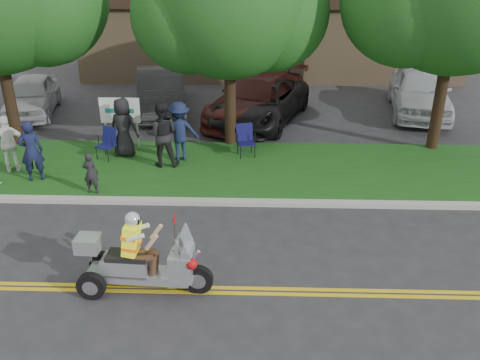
{
  "coord_description": "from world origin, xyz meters",
  "views": [
    {
      "loc": [
        1.31,
        -8.42,
        6.1
      ],
      "look_at": [
        0.98,
        2.0,
        1.19
      ],
      "focal_mm": 38.0,
      "sensor_mm": 36.0,
      "label": 1
    }
  ],
  "objects_px": {
    "spectator_adult_left": "(31,151)",
    "parked_car_left": "(161,91)",
    "parked_car_far_right": "(420,91)",
    "parked_car_mid": "(261,102)",
    "parked_car_right": "(257,98)",
    "lawn_chair_a": "(108,141)",
    "spectator_adult_right": "(9,144)",
    "trike_scooter": "(139,263)",
    "parked_car_far_left": "(32,95)",
    "lawn_chair_b": "(245,138)",
    "spectator_adult_mid": "(162,134)"
  },
  "relations": [
    {
      "from": "lawn_chair_a",
      "to": "spectator_adult_right",
      "type": "relative_size",
      "value": 0.57
    },
    {
      "from": "lawn_chair_a",
      "to": "lawn_chair_b",
      "type": "bearing_deg",
      "value": 28.59
    },
    {
      "from": "parked_car_left",
      "to": "parked_car_right",
      "type": "relative_size",
      "value": 0.89
    },
    {
      "from": "lawn_chair_b",
      "to": "parked_car_right",
      "type": "relative_size",
      "value": 0.17
    },
    {
      "from": "trike_scooter",
      "to": "parked_car_far_left",
      "type": "relative_size",
      "value": 0.61
    },
    {
      "from": "parked_car_mid",
      "to": "lawn_chair_a",
      "type": "bearing_deg",
      "value": -121.25
    },
    {
      "from": "parked_car_far_right",
      "to": "parked_car_mid",
      "type": "bearing_deg",
      "value": -158.19
    },
    {
      "from": "spectator_adult_right",
      "to": "parked_car_right",
      "type": "distance_m",
      "value": 8.74
    },
    {
      "from": "parked_car_far_left",
      "to": "parked_car_right",
      "type": "distance_m",
      "value": 8.7
    },
    {
      "from": "spectator_adult_mid",
      "to": "spectator_adult_right",
      "type": "relative_size",
      "value": 1.16
    },
    {
      "from": "lawn_chair_b",
      "to": "parked_car_far_left",
      "type": "xyz_separation_m",
      "value": [
        -8.34,
        4.2,
        0.07
      ]
    },
    {
      "from": "parked_car_left",
      "to": "parked_car_far_right",
      "type": "distance_m",
      "value": 10.01
    },
    {
      "from": "trike_scooter",
      "to": "spectator_adult_left",
      "type": "relative_size",
      "value": 1.51
    },
    {
      "from": "trike_scooter",
      "to": "spectator_adult_right",
      "type": "relative_size",
      "value": 1.56
    },
    {
      "from": "lawn_chair_b",
      "to": "parked_car_far_right",
      "type": "xyz_separation_m",
      "value": [
        6.63,
        4.8,
        0.23
      ]
    },
    {
      "from": "trike_scooter",
      "to": "lawn_chair_a",
      "type": "xyz_separation_m",
      "value": [
        -2.29,
        6.32,
        0.04
      ]
    },
    {
      "from": "spectator_adult_left",
      "to": "parked_car_left",
      "type": "relative_size",
      "value": 0.34
    },
    {
      "from": "lawn_chair_b",
      "to": "parked_car_left",
      "type": "xyz_separation_m",
      "value": [
        -3.38,
        4.6,
        0.17
      ]
    },
    {
      "from": "spectator_adult_left",
      "to": "spectator_adult_mid",
      "type": "bearing_deg",
      "value": 177.19
    },
    {
      "from": "parked_car_far_left",
      "to": "parked_car_mid",
      "type": "relative_size",
      "value": 0.78
    },
    {
      "from": "spectator_adult_left",
      "to": "parked_car_far_left",
      "type": "bearing_deg",
      "value": -88.79
    },
    {
      "from": "lawn_chair_a",
      "to": "parked_car_right",
      "type": "relative_size",
      "value": 0.17
    },
    {
      "from": "parked_car_mid",
      "to": "parked_car_far_left",
      "type": "bearing_deg",
      "value": -165.4
    },
    {
      "from": "lawn_chair_b",
      "to": "parked_car_left",
      "type": "distance_m",
      "value": 5.71
    },
    {
      "from": "spectator_adult_right",
      "to": "parked_car_far_right",
      "type": "bearing_deg",
      "value": -175.77
    },
    {
      "from": "trike_scooter",
      "to": "parked_car_mid",
      "type": "xyz_separation_m",
      "value": [
        2.36,
        10.16,
        0.16
      ]
    },
    {
      "from": "parked_car_far_left",
      "to": "spectator_adult_right",
      "type": "bearing_deg",
      "value": -85.26
    },
    {
      "from": "parked_car_far_right",
      "to": "spectator_adult_mid",
      "type": "bearing_deg",
      "value": -137.94
    },
    {
      "from": "parked_car_far_left",
      "to": "parked_car_mid",
      "type": "bearing_deg",
      "value": -16.62
    },
    {
      "from": "parked_car_right",
      "to": "parked_car_mid",
      "type": "bearing_deg",
      "value": -41.3
    },
    {
      "from": "parked_car_left",
      "to": "parked_car_right",
      "type": "distance_m",
      "value": 3.82
    },
    {
      "from": "spectator_adult_left",
      "to": "parked_car_right",
      "type": "xyz_separation_m",
      "value": [
        6.11,
        5.82,
        -0.14
      ]
    },
    {
      "from": "trike_scooter",
      "to": "lawn_chair_a",
      "type": "bearing_deg",
      "value": 113.21
    },
    {
      "from": "parked_car_right",
      "to": "trike_scooter",
      "type": "bearing_deg",
      "value": -76.97
    },
    {
      "from": "lawn_chair_b",
      "to": "parked_car_right",
      "type": "xyz_separation_m",
      "value": [
        0.35,
        3.81,
        0.17
      ]
    },
    {
      "from": "parked_car_mid",
      "to": "trike_scooter",
      "type": "bearing_deg",
      "value": -83.86
    },
    {
      "from": "parked_car_right",
      "to": "parked_car_far_right",
      "type": "xyz_separation_m",
      "value": [
        6.28,
        0.99,
        0.06
      ]
    },
    {
      "from": "parked_car_far_left",
      "to": "parked_car_left",
      "type": "bearing_deg",
      "value": -7.45
    },
    {
      "from": "parked_car_mid",
      "to": "parked_car_far_right",
      "type": "distance_m",
      "value": 6.27
    },
    {
      "from": "spectator_adult_right",
      "to": "parked_car_far_left",
      "type": "distance_m",
      "value": 5.91
    },
    {
      "from": "parked_car_left",
      "to": "trike_scooter",
      "type": "bearing_deg",
      "value": -92.6
    },
    {
      "from": "parked_car_far_left",
      "to": "parked_car_left",
      "type": "distance_m",
      "value": 4.97
    },
    {
      "from": "parked_car_left",
      "to": "parked_car_far_right",
      "type": "xyz_separation_m",
      "value": [
        10.01,
        0.2,
        0.06
      ]
    },
    {
      "from": "spectator_adult_left",
      "to": "spectator_adult_right",
      "type": "bearing_deg",
      "value": -54.28
    },
    {
      "from": "spectator_adult_mid",
      "to": "parked_car_right",
      "type": "relative_size",
      "value": 0.34
    },
    {
      "from": "trike_scooter",
      "to": "parked_car_left",
      "type": "distance_m",
      "value": 11.37
    },
    {
      "from": "lawn_chair_a",
      "to": "spectator_adult_right",
      "type": "xyz_separation_m",
      "value": [
        -2.48,
        -1.1,
        0.3
      ]
    },
    {
      "from": "parked_car_far_right",
      "to": "parked_car_far_left",
      "type": "bearing_deg",
      "value": -167.9
    },
    {
      "from": "lawn_chair_b",
      "to": "parked_car_right",
      "type": "bearing_deg",
      "value": 69.89
    },
    {
      "from": "spectator_adult_mid",
      "to": "parked_car_mid",
      "type": "bearing_deg",
      "value": -126.58
    }
  ]
}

